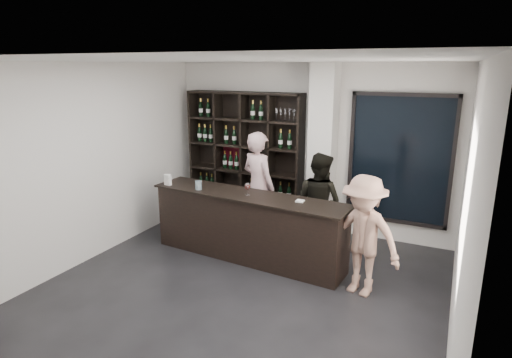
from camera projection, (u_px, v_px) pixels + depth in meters
The scene contains 12 objects.
floor at pixel (233, 297), 5.44m from camera, with size 5.00×5.50×0.01m, color black.
wine_shelf at pixel (245, 158), 7.85m from camera, with size 2.20×0.35×2.40m, color black, non-canonical shape.
structural_column at pixel (322, 153), 7.07m from camera, with size 0.40×0.40×2.90m, color silver.
glass_panel at pixel (399, 160), 6.77m from camera, with size 1.60×0.08×2.10m.
tasting_counter at pixel (248, 226), 6.41m from camera, with size 3.08×0.64×1.01m.
taster_pink at pixel (258, 186), 7.06m from camera, with size 0.67×0.44×1.83m, color #CBA1A2.
taster_black at pixel (319, 203), 6.63m from camera, with size 0.77×0.60×1.58m, color black.
customer at pixel (363, 236), 5.35m from camera, with size 1.01×0.58×1.56m, color tan.
wine_glass at pixel (247, 188), 6.21m from camera, with size 0.09×0.09×0.22m, color white, non-canonical shape.
spit_cup at pixel (198, 185), 6.52m from camera, with size 0.10×0.10×0.13m, color silver.
napkin_stack at pixel (300, 201), 5.94m from camera, with size 0.11×0.11×0.02m, color white.
card_stand at pixel (168, 180), 6.76m from camera, with size 0.11×0.06×0.17m, color white.
Camera 1 is at (2.38, -4.26, 2.85)m, focal length 30.00 mm.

